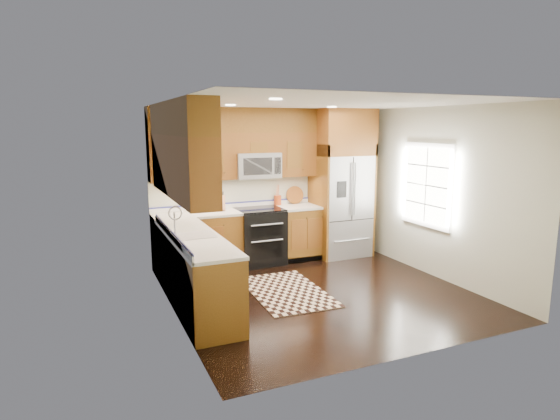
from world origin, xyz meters
name	(u,v)px	position (x,y,z in m)	size (l,w,h in m)	color
ground	(319,293)	(0.00, 0.00, 0.00)	(4.00, 4.00, 0.00)	black
wall_back	(266,185)	(0.00, 2.00, 1.30)	(4.00, 0.02, 2.60)	#B8BBA8
wall_left	(172,212)	(-2.00, 0.00, 1.30)	(0.02, 4.00, 2.60)	#B8BBA8
wall_right	(437,193)	(2.00, 0.00, 1.30)	(0.02, 4.00, 2.60)	#B8BBA8
window	(427,185)	(1.98, 0.20, 1.40)	(0.04, 1.10, 1.30)	white
base_cabinets	(216,255)	(-1.23, 0.90, 0.45)	(2.85, 3.00, 0.90)	brown
countertop	(222,221)	(-1.09, 1.01, 0.92)	(2.86, 3.01, 0.04)	beige
upper_cabinets	(215,146)	(-1.15, 1.09, 2.02)	(2.85, 3.00, 1.15)	brown
range	(260,236)	(-0.25, 1.67, 0.47)	(0.76, 0.67, 0.95)	black
microwave	(257,165)	(-0.25, 1.80, 1.66)	(0.76, 0.40, 0.42)	#B2B2B7
refrigerator	(342,183)	(1.30, 1.63, 1.30)	(0.98, 0.75, 2.60)	#B2B2B7
sink_faucet	(191,231)	(-1.73, 0.23, 0.99)	(0.54, 0.44, 0.37)	#B2B2B7
rug	(287,291)	(-0.40, 0.22, 0.01)	(0.98, 1.64, 0.01)	black
knife_block	(222,203)	(-0.87, 1.79, 1.07)	(0.15, 0.18, 0.31)	tan
utensil_crock	(278,198)	(0.19, 1.93, 1.06)	(0.16, 0.16, 0.36)	#9E3913
cutting_board	(295,203)	(0.53, 1.94, 0.95)	(0.32, 0.32, 0.02)	brown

